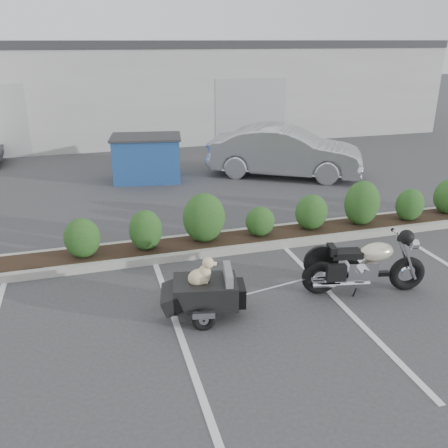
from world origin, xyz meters
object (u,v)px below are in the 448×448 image
object	(u,v)px
pet_trailer	(204,291)
dumpster	(147,158)
motorcycle	(365,266)
sedan	(285,152)

from	to	relation	value
pet_trailer	dumpster	distance (m)	7.95
motorcycle	sedan	distance (m)	7.43
dumpster	motorcycle	bearing A→B (deg)	-62.48
motorcycle	dumpster	xyz separation A→B (m)	(-2.59, 7.97, 0.20)
sedan	pet_trailer	bearing A→B (deg)	178.42
pet_trailer	dumpster	xyz separation A→B (m)	(0.19, 7.95, 0.26)
sedan	dumpster	size ratio (longest dim) A/B	2.07
motorcycle	pet_trailer	bearing A→B (deg)	-169.18
pet_trailer	sedan	world-z (taller)	sedan
motorcycle	sedan	size ratio (longest dim) A/B	0.45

